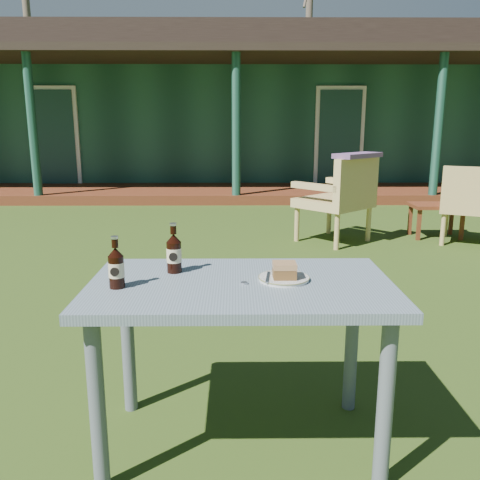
{
  "coord_description": "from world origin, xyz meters",
  "views": [
    {
      "loc": [
        -0.02,
        -3.52,
        1.34
      ],
      "look_at": [
        0.0,
        -1.3,
        0.82
      ],
      "focal_mm": 38.0,
      "sensor_mm": 36.0,
      "label": 1
    }
  ],
  "objects_px": {
    "armchair_left": "(341,195)",
    "armchair_right": "(473,201)",
    "plate": "(284,278)",
    "cola_bottle_far": "(116,267)",
    "cafe_table": "(241,306)",
    "cake_slice": "(284,270)",
    "cola_bottle_near": "(174,253)",
    "side_table": "(437,209)"
  },
  "relations": [
    {
      "from": "armchair_right",
      "to": "side_table",
      "type": "xyz_separation_m",
      "value": [
        -0.24,
        0.38,
        -0.15
      ]
    },
    {
      "from": "cake_slice",
      "to": "side_table",
      "type": "xyz_separation_m",
      "value": [
        2.17,
        3.93,
        -0.42
      ]
    },
    {
      "from": "cola_bottle_near",
      "to": "cafe_table",
      "type": "bearing_deg",
      "value": -26.02
    },
    {
      "from": "plate",
      "to": "cola_bottle_far",
      "type": "relative_size",
      "value": 1.01
    },
    {
      "from": "armchair_right",
      "to": "side_table",
      "type": "distance_m",
      "value": 0.47
    },
    {
      "from": "plate",
      "to": "armchair_right",
      "type": "height_order",
      "value": "armchair_right"
    },
    {
      "from": "cola_bottle_far",
      "to": "armchair_right",
      "type": "relative_size",
      "value": 0.23
    },
    {
      "from": "cafe_table",
      "to": "cola_bottle_far",
      "type": "xyz_separation_m",
      "value": [
        -0.47,
        -0.07,
        0.18
      ]
    },
    {
      "from": "cola_bottle_far",
      "to": "armchair_left",
      "type": "bearing_deg",
      "value": 66.5
    },
    {
      "from": "cafe_table",
      "to": "armchair_left",
      "type": "bearing_deg",
      "value": 72.55
    },
    {
      "from": "cafe_table",
      "to": "armchair_left",
      "type": "height_order",
      "value": "armchair_left"
    },
    {
      "from": "side_table",
      "to": "armchair_left",
      "type": "bearing_deg",
      "value": -168.03
    },
    {
      "from": "armchair_right",
      "to": "cola_bottle_near",
      "type": "bearing_deg",
      "value": -129.92
    },
    {
      "from": "cafe_table",
      "to": "plate",
      "type": "xyz_separation_m",
      "value": [
        0.17,
        0.02,
        0.11
      ]
    },
    {
      "from": "cola_bottle_far",
      "to": "side_table",
      "type": "distance_m",
      "value": 4.92
    },
    {
      "from": "cola_bottle_near",
      "to": "side_table",
      "type": "height_order",
      "value": "cola_bottle_near"
    },
    {
      "from": "plate",
      "to": "armchair_right",
      "type": "relative_size",
      "value": 0.23
    },
    {
      "from": "cola_bottle_far",
      "to": "side_table",
      "type": "xyz_separation_m",
      "value": [
        2.82,
        4.0,
        -0.46
      ]
    },
    {
      "from": "armchair_left",
      "to": "armchair_right",
      "type": "xyz_separation_m",
      "value": [
        1.43,
        -0.13,
        -0.05
      ]
    },
    {
      "from": "cola_bottle_far",
      "to": "armchair_left",
      "type": "relative_size",
      "value": 0.21
    },
    {
      "from": "armchair_left",
      "to": "side_table",
      "type": "bearing_deg",
      "value": 11.97
    },
    {
      "from": "cake_slice",
      "to": "armchair_right",
      "type": "bearing_deg",
      "value": 55.78
    },
    {
      "from": "cola_bottle_near",
      "to": "side_table",
      "type": "distance_m",
      "value": 4.64
    },
    {
      "from": "cola_bottle_far",
      "to": "cake_slice",
      "type": "bearing_deg",
      "value": 6.64
    },
    {
      "from": "cola_bottle_near",
      "to": "cola_bottle_far",
      "type": "distance_m",
      "value": 0.28
    },
    {
      "from": "plate",
      "to": "side_table",
      "type": "xyz_separation_m",
      "value": [
        2.17,
        3.92,
        -0.39
      ]
    },
    {
      "from": "cake_slice",
      "to": "side_table",
      "type": "bearing_deg",
      "value": 61.06
    },
    {
      "from": "cafe_table",
      "to": "cake_slice",
      "type": "height_order",
      "value": "cake_slice"
    },
    {
      "from": "cafe_table",
      "to": "armchair_left",
      "type": "xyz_separation_m",
      "value": [
        1.16,
        3.69,
        -0.08
      ]
    },
    {
      "from": "cafe_table",
      "to": "cake_slice",
      "type": "xyz_separation_m",
      "value": [
        0.17,
        0.01,
        0.15
      ]
    },
    {
      "from": "cola_bottle_near",
      "to": "armchair_right",
      "type": "height_order",
      "value": "cola_bottle_near"
    },
    {
      "from": "armchair_left",
      "to": "cafe_table",
      "type": "bearing_deg",
      "value": -107.45
    },
    {
      "from": "cola_bottle_far",
      "to": "cola_bottle_near",
      "type": "bearing_deg",
      "value": 45.97
    },
    {
      "from": "cake_slice",
      "to": "cola_bottle_far",
      "type": "relative_size",
      "value": 0.46
    },
    {
      "from": "cola_bottle_near",
      "to": "armchair_left",
      "type": "height_order",
      "value": "armchair_left"
    },
    {
      "from": "cola_bottle_near",
      "to": "cola_bottle_far",
      "type": "relative_size",
      "value": 1.05
    },
    {
      "from": "cake_slice",
      "to": "side_table",
      "type": "height_order",
      "value": "cake_slice"
    },
    {
      "from": "side_table",
      "to": "armchair_right",
      "type": "bearing_deg",
      "value": -57.17
    },
    {
      "from": "plate",
      "to": "armchair_right",
      "type": "distance_m",
      "value": 4.29
    },
    {
      "from": "cola_bottle_near",
      "to": "armchair_left",
      "type": "xyz_separation_m",
      "value": [
        1.44,
        3.55,
        -0.26
      ]
    },
    {
      "from": "cake_slice",
      "to": "cola_bottle_far",
      "type": "height_order",
      "value": "cola_bottle_far"
    },
    {
      "from": "cafe_table",
      "to": "cola_bottle_far",
      "type": "height_order",
      "value": "cola_bottle_far"
    }
  ]
}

